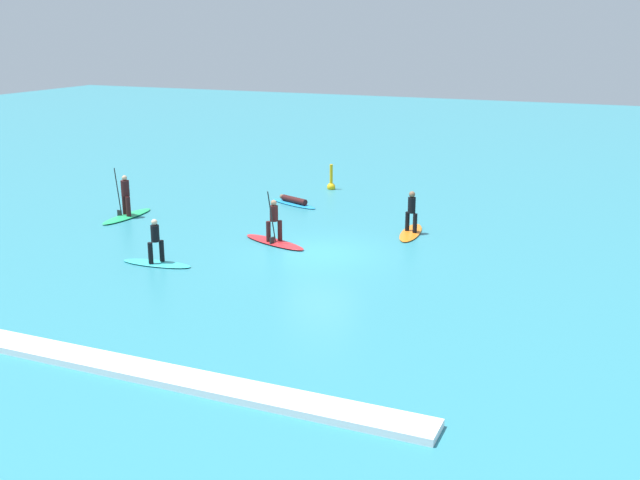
% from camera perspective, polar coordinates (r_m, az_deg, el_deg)
% --- Properties ---
extents(ground_plane, '(120.00, 120.00, 0.00)m').
position_cam_1_polar(ground_plane, '(27.77, 0.00, -0.99)').
color(ground_plane, teal).
rests_on(ground_plane, ground).
extents(surfer_on_red_board, '(3.15, 1.79, 2.12)m').
position_cam_1_polar(surfer_on_red_board, '(28.95, -3.45, 0.40)').
color(surfer_on_red_board, red).
rests_on(surfer_on_red_board, ground_plane).
extents(surfer_on_orange_board, '(1.06, 2.89, 1.73)m').
position_cam_1_polar(surfer_on_orange_board, '(30.45, 6.85, 1.19)').
color(surfer_on_orange_board, orange).
rests_on(surfer_on_orange_board, ground_plane).
extents(surfer_on_green_board, '(0.82, 3.15, 2.16)m').
position_cam_1_polar(surfer_on_green_board, '(33.85, -14.32, 2.38)').
color(surfer_on_green_board, '#23B266').
rests_on(surfer_on_green_board, ground_plane).
extents(surfer_on_blue_board, '(2.88, 1.70, 0.36)m').
position_cam_1_polar(surfer_on_blue_board, '(35.27, -2.00, 2.89)').
color(surfer_on_blue_board, '#1E8CD1').
rests_on(surfer_on_blue_board, ground_plane).
extents(surfer_on_teal_board, '(2.66, 0.93, 1.63)m').
position_cam_1_polar(surfer_on_teal_board, '(26.96, -12.18, -1.05)').
color(surfer_on_teal_board, '#33C6CC').
rests_on(surfer_on_teal_board, ground_plane).
extents(marker_buoy, '(0.43, 0.43, 1.38)m').
position_cam_1_polar(marker_buoy, '(38.51, 0.84, 4.21)').
color(marker_buoy, yellow).
rests_on(marker_buoy, ground_plane).
extents(wave_crest, '(14.58, 0.90, 0.18)m').
position_cam_1_polar(wave_crest, '(18.92, -13.27, -9.52)').
color(wave_crest, white).
rests_on(wave_crest, ground_plane).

